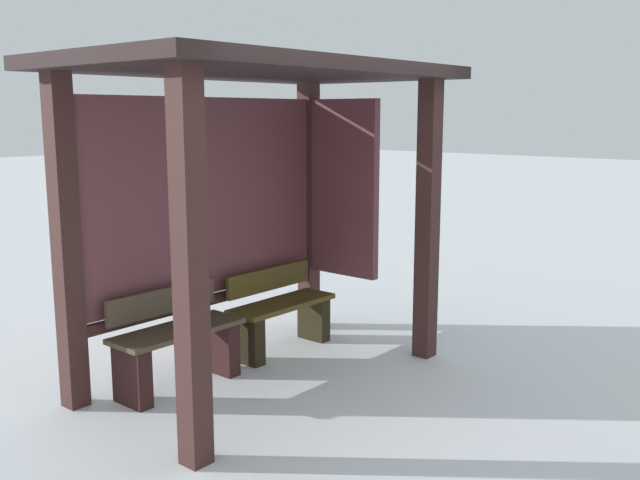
% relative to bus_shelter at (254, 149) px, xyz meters
% --- Properties ---
extents(ground_plane, '(60.00, 60.00, 0.00)m').
position_rel_bus_shelter_xyz_m(ground_plane, '(-0.10, -0.20, -1.79)').
color(ground_plane, white).
extents(bus_shelter, '(3.00, 1.79, 2.44)m').
position_rel_bus_shelter_xyz_m(bus_shelter, '(0.00, 0.00, 0.00)').
color(bus_shelter, '#3A211E').
rests_on(bus_shelter, ground).
extents(bench_left_inside, '(1.04, 0.39, 0.75)m').
position_rel_bus_shelter_xyz_m(bench_left_inside, '(-0.68, 0.19, -1.45)').
color(bench_left_inside, '#4A3B2C').
rests_on(bench_left_inside, ground).
extents(bench_center_inside, '(1.04, 0.35, 0.72)m').
position_rel_bus_shelter_xyz_m(bench_center_inside, '(0.47, 0.19, -1.46)').
color(bench_center_inside, '#4E3F1A').
rests_on(bench_center_inside, ground).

